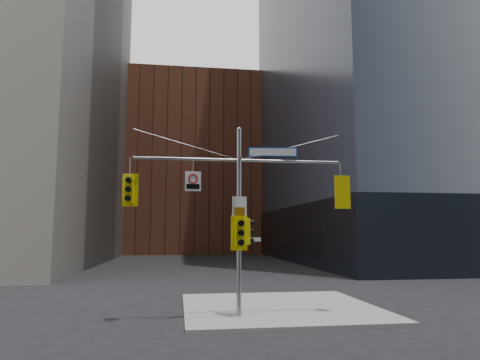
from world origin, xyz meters
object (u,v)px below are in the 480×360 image
object	(u,v)px
traffic_light_pole_side	(247,231)
traffic_light_pole_front	(240,233)
regulatory_sign_arm	(193,181)
traffic_light_east_arm	(341,192)
signal_assembly	(239,201)
traffic_light_west_arm	(129,190)
street_sign_blade	(273,152)

from	to	relation	value
traffic_light_pole_side	traffic_light_pole_front	xyz separation A→B (m)	(-0.32, -0.28, -0.05)
traffic_light_pole_front	regulatory_sign_arm	distance (m)	2.65
traffic_light_pole_front	traffic_light_east_arm	bearing A→B (deg)	0.60
signal_assembly	traffic_light_pole_front	world-z (taller)	signal_assembly
traffic_light_west_arm	traffic_light_pole_side	xyz separation A→B (m)	(4.42, -0.00, -1.54)
traffic_light_pole_front	street_sign_blade	world-z (taller)	street_sign_blade
traffic_light_west_arm	traffic_light_pole_front	size ratio (longest dim) A/B	0.94
signal_assembly	traffic_light_east_arm	size ratio (longest dim) A/B	6.12
traffic_light_pole_side	street_sign_blade	size ratio (longest dim) A/B	0.52
traffic_light_west_arm	traffic_light_east_arm	xyz separation A→B (m)	(8.17, -0.01, -0.00)
traffic_light_east_arm	traffic_light_pole_side	bearing A→B (deg)	2.49
traffic_light_pole_side	street_sign_blade	distance (m)	3.25
traffic_light_pole_side	street_sign_blade	xyz separation A→B (m)	(1.01, -0.01, 3.09)
traffic_light_east_arm	traffic_light_pole_front	xyz separation A→B (m)	(-4.08, -0.27, -1.59)
signal_assembly	regulatory_sign_arm	distance (m)	1.91
traffic_light_east_arm	traffic_light_pole_side	xyz separation A→B (m)	(-3.76, 0.01, -1.54)
traffic_light_east_arm	traffic_light_pole_front	bearing A→B (deg)	6.41
traffic_light_pole_side	traffic_light_pole_front	size ratio (longest dim) A/B	0.77
traffic_light_pole_front	traffic_light_west_arm	bearing A→B (deg)	172.94
traffic_light_west_arm	traffic_light_pole_front	bearing A→B (deg)	1.98
signal_assembly	traffic_light_west_arm	world-z (taller)	signal_assembly
signal_assembly	street_sign_blade	distance (m)	2.35
street_sign_blade	regulatory_sign_arm	world-z (taller)	street_sign_blade
traffic_light_pole_front	regulatory_sign_arm	world-z (taller)	regulatory_sign_arm
traffic_light_east_arm	traffic_light_pole_front	world-z (taller)	traffic_light_east_arm
traffic_light_west_arm	traffic_light_pole_side	world-z (taller)	traffic_light_west_arm
signal_assembly	traffic_light_west_arm	size ratio (longest dim) A/B	6.53
traffic_light_east_arm	traffic_light_pole_side	size ratio (longest dim) A/B	1.30
traffic_light_east_arm	traffic_light_pole_front	size ratio (longest dim) A/B	1.00
traffic_light_west_arm	traffic_light_east_arm	size ratio (longest dim) A/B	0.94
regulatory_sign_arm	traffic_light_pole_side	bearing A→B (deg)	-6.24
traffic_light_east_arm	regulatory_sign_arm	world-z (taller)	regulatory_sign_arm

